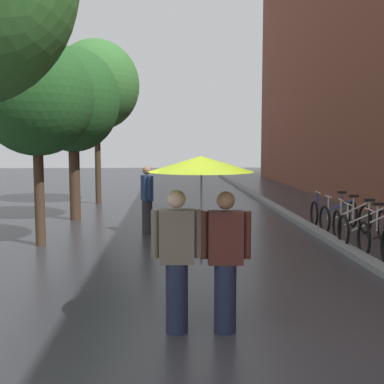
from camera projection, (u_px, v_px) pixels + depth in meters
ground_plane at (212, 354)px, 4.98m from camera, size 80.00×80.00×0.00m
kerb_strip at (283, 212)px, 15.07m from camera, size 0.30×36.00×0.12m
street_tree_1 at (36, 99)px, 10.02m from camera, size 2.43×2.43×4.40m
street_tree_2 at (73, 101)px, 13.47m from camera, size 2.66×2.66×4.94m
street_tree_3 at (96, 86)px, 17.16m from camera, size 3.11×3.11×5.97m
parked_bicycle_3 at (367, 230)px, 10.13m from camera, size 1.11×0.75×0.96m
parked_bicycle_4 at (359, 224)px, 10.85m from camera, size 1.15×0.82×0.96m
parked_bicycle_5 at (345, 218)px, 11.65m from camera, size 1.10×0.73×0.96m
parked_bicycle_6 at (334, 213)px, 12.59m from camera, size 1.12×0.77×0.96m
couple_under_umbrella at (201, 212)px, 5.43m from camera, size 1.21×1.21×2.06m
pedestrian_walking_midground at (147, 199)px, 11.64m from camera, size 0.33×0.57×1.66m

